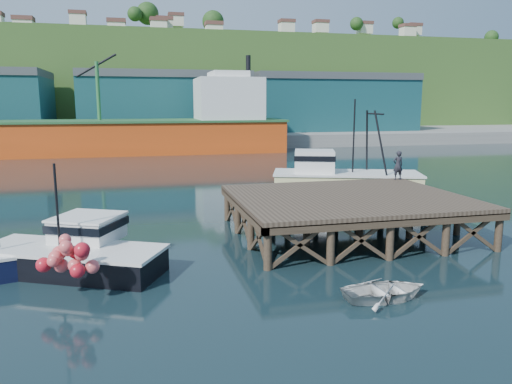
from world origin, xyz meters
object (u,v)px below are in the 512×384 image
object	(u,v)px
trawler	(343,177)
dockworker	(398,165)
dinghy	(386,290)
boat_black	(76,251)

from	to	relation	value
trawler	dockworker	size ratio (longest dim) A/B	6.21
trawler	dockworker	xyz separation A→B (m)	(1.22, -5.72, 1.56)
trawler	dinghy	world-z (taller)	trawler
dockworker	dinghy	bearing A→B (deg)	60.43
boat_black	dockworker	size ratio (longest dim) A/B	4.34
dockworker	trawler	bearing A→B (deg)	-76.98
boat_black	dockworker	distance (m)	20.44
trawler	dinghy	xyz separation A→B (m)	(-6.56, -18.93, -1.17)
trawler	dinghy	size ratio (longest dim) A/B	3.62
boat_black	trawler	size ratio (longest dim) A/B	0.70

